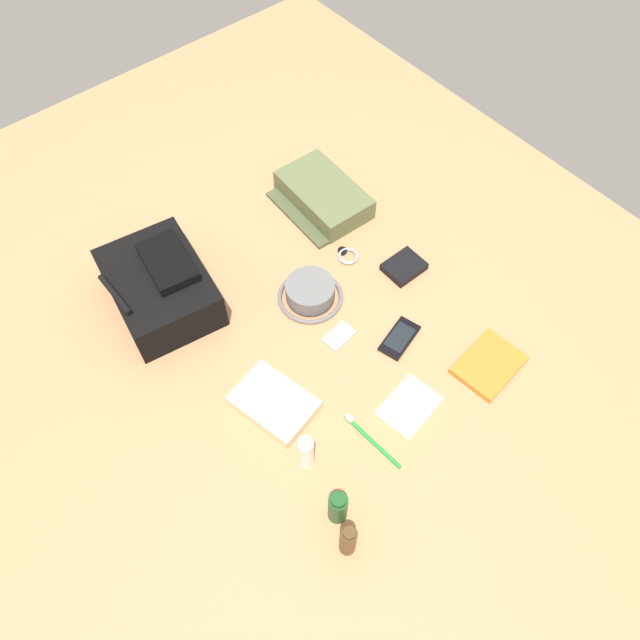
% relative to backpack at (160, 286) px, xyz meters
% --- Properties ---
extents(ground_plane, '(2.64, 2.02, 0.02)m').
position_rel_backpack_xyz_m(ground_plane, '(-0.35, -0.28, -0.08)').
color(ground_plane, '#BA7C51').
rests_on(ground_plane, ground).
extents(backpack, '(0.36, 0.30, 0.16)m').
position_rel_backpack_xyz_m(backpack, '(0.00, 0.00, 0.00)').
color(backpack, black).
rests_on(backpack, ground_plane).
extents(toiletry_pouch, '(0.30, 0.23, 0.07)m').
position_rel_backpack_xyz_m(toiletry_pouch, '(0.00, -0.58, -0.03)').
color(toiletry_pouch, '#56603D').
rests_on(toiletry_pouch, ground_plane).
extents(bucket_hat, '(0.18, 0.18, 0.06)m').
position_rel_backpack_xyz_m(bucket_hat, '(-0.25, -0.32, -0.04)').
color(bucket_hat, slate).
rests_on(bucket_hat, ground_plane).
extents(cologne_bottle, '(0.04, 0.04, 0.13)m').
position_rel_backpack_xyz_m(cologne_bottle, '(-0.83, 0.05, -0.00)').
color(cologne_bottle, '#473319').
rests_on(cologne_bottle, ground_plane).
extents(shampoo_bottle, '(0.04, 0.04, 0.12)m').
position_rel_backpack_xyz_m(shampoo_bottle, '(-0.76, 0.02, -0.01)').
color(shampoo_bottle, '#19471E').
rests_on(shampoo_bottle, ground_plane).
extents(toothpaste_tube, '(0.04, 0.04, 0.13)m').
position_rel_backpack_xyz_m(toothpaste_tube, '(-0.62, -0.01, -0.00)').
color(toothpaste_tube, white).
rests_on(toothpaste_tube, ground_plane).
extents(paperback_novel, '(0.15, 0.19, 0.02)m').
position_rel_backpack_xyz_m(paperback_novel, '(-0.72, -0.54, -0.06)').
color(paperback_novel, orange).
rests_on(paperback_novel, ground_plane).
extents(cell_phone, '(0.10, 0.14, 0.01)m').
position_rel_backpack_xyz_m(cell_phone, '(-0.51, -0.42, -0.06)').
color(cell_phone, black).
rests_on(cell_phone, ground_plane).
extents(media_player, '(0.06, 0.09, 0.01)m').
position_rel_backpack_xyz_m(media_player, '(-0.40, -0.30, -0.06)').
color(media_player, '#B7B7BC').
rests_on(media_player, ground_plane).
extents(wristwatch, '(0.07, 0.06, 0.01)m').
position_rel_backpack_xyz_m(wristwatch, '(-0.21, -0.50, -0.06)').
color(wristwatch, '#99999E').
rests_on(wristwatch, ground_plane).
extents(toothbrush, '(0.19, 0.02, 0.02)m').
position_rel_backpack_xyz_m(toothbrush, '(-0.67, -0.16, -0.06)').
color(toothbrush, '#198C33').
rests_on(toothbrush, ground_plane).
extents(wallet, '(0.09, 0.11, 0.02)m').
position_rel_backpack_xyz_m(wallet, '(-0.35, -0.59, -0.06)').
color(wallet, black).
rests_on(wallet, ground_plane).
extents(notepad, '(0.13, 0.17, 0.02)m').
position_rel_backpack_xyz_m(notepad, '(-0.68, -0.30, -0.06)').
color(notepad, beige).
rests_on(notepad, ground_plane).
extents(folded_towel, '(0.23, 0.18, 0.04)m').
position_rel_backpack_xyz_m(folded_towel, '(-0.45, -0.04, -0.05)').
color(folded_towel, beige).
rests_on(folded_towel, ground_plane).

